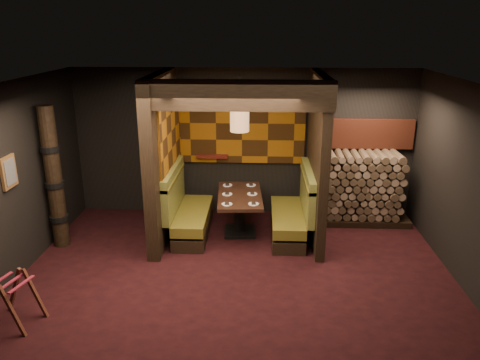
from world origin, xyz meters
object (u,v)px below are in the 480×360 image
(firewood_stack, at_px, (364,188))
(totem_column, at_px, (54,179))
(luggage_rack, at_px, (13,298))
(dining_table, at_px, (240,207))
(pendant_lamp, at_px, (240,118))
(booth_bench_left, at_px, (187,213))
(booth_bench_right, at_px, (293,215))

(firewood_stack, bearing_deg, totem_column, -166.81)
(firewood_stack, bearing_deg, luggage_rack, -145.53)
(dining_table, height_order, pendant_lamp, pendant_lamp)
(booth_bench_left, distance_m, luggage_rack, 3.27)
(booth_bench_left, distance_m, pendant_lamp, 1.96)
(dining_table, distance_m, totem_column, 3.16)
(firewood_stack, bearing_deg, booth_bench_right, -152.65)
(totem_column, bearing_deg, pendant_lamp, 10.47)
(pendant_lamp, height_order, firewood_stack, pendant_lamp)
(firewood_stack, bearing_deg, dining_table, -164.49)
(luggage_rack, height_order, totem_column, totem_column)
(booth_bench_left, height_order, booth_bench_right, same)
(booth_bench_right, height_order, firewood_stack, firewood_stack)
(pendant_lamp, distance_m, totem_column, 3.22)
(pendant_lamp, relative_size, firewood_stack, 0.55)
(pendant_lamp, xyz_separation_m, totem_column, (-3.03, -0.56, -0.93))
(booth_bench_left, xyz_separation_m, luggage_rack, (-1.77, -2.75, -0.05))
(booth_bench_right, xyz_separation_m, firewood_stack, (1.35, 0.70, 0.28))
(firewood_stack, bearing_deg, pendant_lamp, -163.34)
(dining_table, xyz_separation_m, firewood_stack, (2.31, 0.64, 0.17))
(totem_column, bearing_deg, booth_bench_left, 14.75)
(dining_table, distance_m, firewood_stack, 2.40)
(pendant_lamp, xyz_separation_m, firewood_stack, (2.31, 0.69, -1.44))
(booth_bench_right, bearing_deg, booth_bench_left, 180.00)
(luggage_rack, xyz_separation_m, firewood_stack, (5.02, 3.45, 0.33))
(booth_bench_left, bearing_deg, totem_column, -165.25)
(dining_table, bearing_deg, booth_bench_right, -3.56)
(booth_bench_right, height_order, totem_column, totem_column)
(booth_bench_left, bearing_deg, firewood_stack, 12.17)
(booth_bench_right, relative_size, firewood_stack, 0.92)
(dining_table, height_order, firewood_stack, firewood_stack)
(booth_bench_left, relative_size, booth_bench_right, 1.00)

